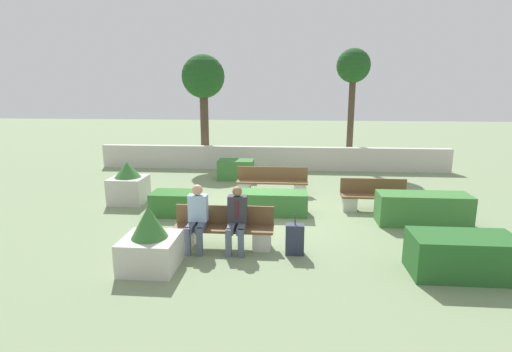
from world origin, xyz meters
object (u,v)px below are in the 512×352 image
object	(u,v)px
bench_front	(224,232)
person_seated_man	(237,217)
bench_right_side	(374,199)
planter_corner_left	(150,243)
person_seated_woman	(197,215)
bench_left_side	(272,184)
planter_corner_right	(128,185)
tree_leftmost	(203,80)
tree_center_left	(353,71)
suitcase	(295,239)

from	to	relation	value
bench_front	person_seated_man	xyz separation A→B (m)	(0.30, -0.14, 0.38)
bench_right_side	planter_corner_left	bearing A→B (deg)	-129.77
bench_front	person_seated_woman	xyz separation A→B (m)	(-0.51, -0.14, 0.40)
bench_left_side	planter_corner_right	bearing A→B (deg)	-170.04
bench_front	tree_leftmost	size ratio (longest dim) A/B	0.45
person_seated_woman	tree_center_left	distance (m)	10.67
bench_left_side	planter_corner_left	xyz separation A→B (m)	(-1.96, -5.28, 0.15)
person_seated_woman	tree_leftmost	world-z (taller)	tree_leftmost
planter_corner_left	planter_corner_right	xyz separation A→B (m)	(-2.06, 4.09, 0.05)
bench_front	bench_right_side	world-z (taller)	same
person_seated_man	planter_corner_right	xyz separation A→B (m)	(-3.51, 3.12, -0.18)
person_seated_woman	planter_corner_right	distance (m)	4.13
bench_left_side	person_seated_woman	world-z (taller)	person_seated_woman
suitcase	person_seated_man	bearing A→B (deg)	174.39
tree_leftmost	tree_center_left	bearing A→B (deg)	0.14
bench_front	suitcase	distance (m)	1.47
planter_corner_left	tree_leftmost	world-z (taller)	tree_leftmost
tree_leftmost	planter_corner_left	bearing A→B (deg)	-83.65
bench_left_side	tree_center_left	bearing A→B (deg)	52.07
planter_corner_left	tree_leftmost	size ratio (longest dim) A/B	0.26
person_seated_man	tree_center_left	bearing A→B (deg)	69.17
person_seated_man	planter_corner_right	world-z (taller)	person_seated_man
suitcase	bench_right_side	bearing A→B (deg)	54.98
bench_right_side	planter_corner_right	bearing A→B (deg)	-170.86
planter_corner_right	person_seated_woman	bearing A→B (deg)	-49.13
bench_front	bench_right_side	size ratio (longest dim) A/B	1.17
bench_right_side	planter_corner_left	xyz separation A→B (m)	(-4.73, -3.89, 0.16)
bench_left_side	planter_corner_left	bearing A→B (deg)	-116.96
bench_left_side	planter_corner_right	world-z (taller)	planter_corner_right
person_seated_man	tree_center_left	xyz separation A→B (m)	(3.51, 9.24, 3.15)
bench_right_side	suitcase	bearing A→B (deg)	-114.22
planter_corner_left	planter_corner_right	size ratio (longest dim) A/B	1.00
person_seated_woman	planter_corner_right	world-z (taller)	person_seated_woman
person_seated_woman	suitcase	xyz separation A→B (m)	(1.96, -0.12, -0.41)
bench_left_side	tree_leftmost	distance (m)	6.62
person_seated_man	bench_left_side	bearing A→B (deg)	83.17
person_seated_woman	bench_front	bearing A→B (deg)	15.31
bench_front	suitcase	xyz separation A→B (m)	(1.45, -0.26, -0.02)
tree_leftmost	person_seated_man	bearing A→B (deg)	-74.39
person_seated_man	planter_corner_left	size ratio (longest dim) A/B	1.10
bench_right_side	person_seated_man	size ratio (longest dim) A/B	1.35
planter_corner_right	tree_leftmost	distance (m)	6.86
bench_left_side	person_seated_man	size ratio (longest dim) A/B	1.67
bench_front	tree_center_left	world-z (taller)	tree_center_left
bench_left_side	suitcase	xyz separation A→B (m)	(0.64, -4.43, -0.02)
person_seated_man	tree_leftmost	world-z (taller)	tree_leftmost
person_seated_woman	planter_corner_left	size ratio (longest dim) A/B	1.12
bench_front	person_seated_man	world-z (taller)	person_seated_man
bench_left_side	person_seated_woman	size ratio (longest dim) A/B	1.64
bench_left_side	planter_corner_right	distance (m)	4.20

